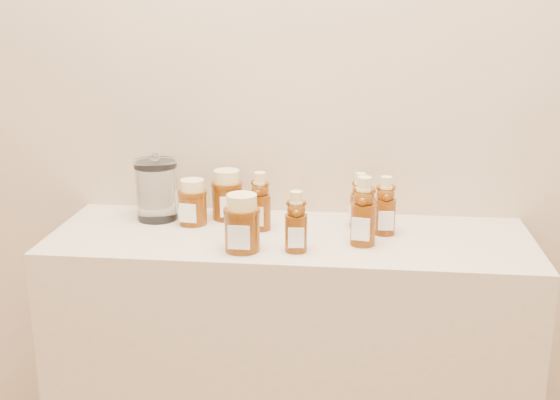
# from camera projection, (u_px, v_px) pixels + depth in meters

# --- Properties ---
(wall_back) EXTENTS (3.50, 0.02, 2.70)m
(wall_back) POSITION_uv_depth(u_px,v_px,m) (298.00, 45.00, 1.81)
(wall_back) COLOR tan
(wall_back) RESTS_ON ground
(display_table) EXTENTS (1.20, 0.40, 0.90)m
(display_table) POSITION_uv_depth(u_px,v_px,m) (289.00, 393.00, 1.88)
(display_table) COLOR tan
(display_table) RESTS_ON ground
(bear_bottle_back_left) EXTENTS (0.07, 0.07, 0.17)m
(bear_bottle_back_left) POSITION_uv_depth(u_px,v_px,m) (260.00, 197.00, 1.77)
(bear_bottle_back_left) COLOR #562406
(bear_bottle_back_left) RESTS_ON display_table
(bear_bottle_back_mid) EXTENTS (0.07, 0.07, 0.16)m
(bear_bottle_back_mid) POSITION_uv_depth(u_px,v_px,m) (360.00, 197.00, 1.79)
(bear_bottle_back_mid) COLOR #562406
(bear_bottle_back_mid) RESTS_ON display_table
(bear_bottle_back_right) EXTENTS (0.06, 0.06, 0.17)m
(bear_bottle_back_right) POSITION_uv_depth(u_px,v_px,m) (385.00, 202.00, 1.74)
(bear_bottle_back_right) COLOR #562406
(bear_bottle_back_right) RESTS_ON display_table
(bear_bottle_front_left) EXTENTS (0.06, 0.06, 0.16)m
(bear_bottle_front_left) POSITION_uv_depth(u_px,v_px,m) (296.00, 218.00, 1.62)
(bear_bottle_front_left) COLOR #562406
(bear_bottle_front_left) RESTS_ON display_table
(bear_bottle_front_right) EXTENTS (0.08, 0.08, 0.19)m
(bear_bottle_front_right) POSITION_uv_depth(u_px,v_px,m) (364.00, 207.00, 1.66)
(bear_bottle_front_right) COLOR #562406
(bear_bottle_front_right) RESTS_ON display_table
(honey_jar_left) EXTENTS (0.09, 0.09, 0.12)m
(honey_jar_left) POSITION_uv_depth(u_px,v_px,m) (193.00, 202.00, 1.82)
(honey_jar_left) COLOR #562406
(honey_jar_left) RESTS_ON display_table
(honey_jar_back) EXTENTS (0.11, 0.11, 0.13)m
(honey_jar_back) POSITION_uv_depth(u_px,v_px,m) (227.00, 194.00, 1.86)
(honey_jar_back) COLOR #562406
(honey_jar_back) RESTS_ON display_table
(honey_jar_front) EXTENTS (0.09, 0.09, 0.14)m
(honey_jar_front) POSITION_uv_depth(u_px,v_px,m) (242.00, 223.00, 1.63)
(honey_jar_front) COLOR #562406
(honey_jar_front) RESTS_ON display_table
(glass_canister) EXTENTS (0.14, 0.14, 0.17)m
(glass_canister) POSITION_uv_depth(u_px,v_px,m) (156.00, 187.00, 1.85)
(glass_canister) COLOR white
(glass_canister) RESTS_ON display_table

